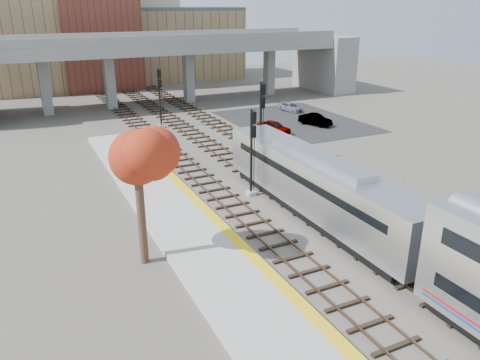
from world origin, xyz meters
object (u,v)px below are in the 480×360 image
locomotive (316,184)px  car_a (274,127)px  car_c (290,107)px  signal_mast_near (252,156)px  car_b (315,120)px  signal_mast_mid (261,124)px  signal_mast_far (160,100)px  tree (137,157)px

locomotive → car_a: locomotive is taller
car_c → locomotive: bearing=-131.4°
signal_mast_near → car_b: signal_mast_near is taller
signal_mast_near → car_a: size_ratio=1.62×
signal_mast_mid → signal_mast_far: 16.57m
car_b → locomotive: bearing=-145.7°
signal_mast_mid → car_b: bearing=37.3°
car_a → car_c: bearing=27.6°
signal_mast_far → signal_mast_near: bearing=-90.0°
signal_mast_near → car_b: 22.52m
locomotive → car_c: size_ratio=5.15×
signal_mast_far → car_a: (10.16, -7.80, -2.47)m
car_c → car_a: bearing=-143.1°
signal_mast_near → tree: tree is taller
tree → car_a: tree is taller
signal_mast_near → car_a: bearing=55.0°
signal_mast_mid → car_b: 15.48m
car_b → car_c: size_ratio=1.07×
car_c → signal_mast_mid: bearing=-141.1°
signal_mast_mid → locomotive: bearing=-100.1°
signal_mast_mid → car_a: size_ratio=1.80×
signal_mast_far → car_c: bearing=3.0°
locomotive → tree: 12.22m
car_a → car_c: 11.49m
tree → car_a: bearing=46.0°
locomotive → signal_mast_mid: bearing=79.9°
locomotive → car_a: size_ratio=4.83×
tree → car_c: tree is taller
signal_mast_near → signal_mast_far: signal_mast_far is taller
car_b → car_a: bearing=168.0°
locomotive → car_a: 21.19m
car_a → car_b: 6.13m
signal_mast_mid → car_c: (13.53, 16.98, -2.96)m
locomotive → car_b: size_ratio=4.80×
signal_mast_far → car_b: size_ratio=1.66×
car_b → signal_mast_near: bearing=-157.5°
signal_mast_near → car_b: bearing=43.7°
locomotive → signal_mast_far: (-2.10, 27.33, 0.90)m
car_c → tree: bearing=-145.6°
signal_mast_near → car_b: (16.20, 15.47, -2.34)m
tree → car_b: (25.72, 21.35, -5.29)m
car_a → car_c: car_a is taller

